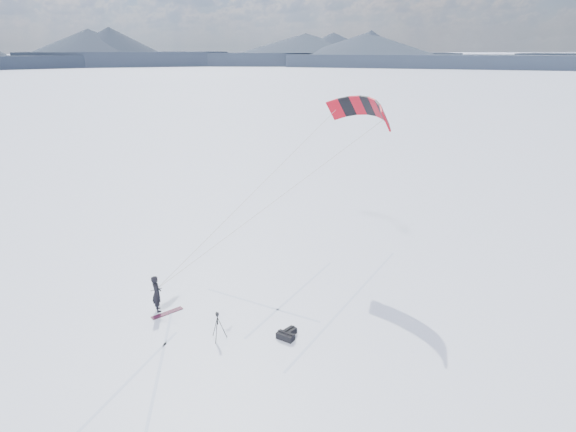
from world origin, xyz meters
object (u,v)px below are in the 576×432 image
object	(u,v)px
snowkiter	(158,310)
gear_bag_a	(288,332)
snowboard	(167,313)
gear_bag_b	(285,336)
tripod	(218,322)

from	to	relation	value
snowkiter	gear_bag_a	xyz separation A→B (m)	(5.43, -3.78, 0.15)
snowkiter	snowboard	bearing A→B (deg)	-145.66
gear_bag_a	gear_bag_b	xyz separation A→B (m)	(-0.21, -0.24, 0.01)
snowboard	tripod	xyz separation A→B (m)	(2.04, -2.79, 0.81)
snowkiter	tripod	xyz separation A→B (m)	(2.44, -3.19, 0.83)
snowboard	tripod	distance (m)	3.55
gear_bag_a	gear_bag_b	bearing A→B (deg)	-161.58
gear_bag_a	snowkiter	bearing A→B (deg)	113.89
tripod	gear_bag_b	size ratio (longest dim) A/B	1.56
snowkiter	snowboard	world-z (taller)	snowkiter
snowboard	gear_bag_a	xyz separation A→B (m)	(5.04, -3.38, 0.13)
snowboard	gear_bag_a	distance (m)	6.07
snowkiter	snowboard	size ratio (longest dim) A/B	1.18
gear_bag_a	gear_bag_b	world-z (taller)	gear_bag_b
snowkiter	gear_bag_b	distance (m)	6.60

